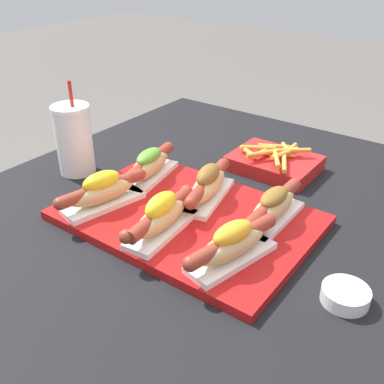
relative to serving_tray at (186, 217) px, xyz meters
The scene contains 11 objects.
patio_table 0.37m from the serving_tray, 86.71° to the left, with size 1.00×1.19×0.73m.
serving_tray is the anchor object (origin of this frame).
hot_dog_0 0.18m from the serving_tray, 153.55° to the right, with size 0.10×0.21×0.08m.
hot_dog_1 0.09m from the serving_tray, 91.06° to the right, with size 0.08×0.21×0.08m.
hot_dog_2 0.18m from the serving_tray, 26.11° to the right, with size 0.10×0.21×0.08m.
hot_dog_3 0.18m from the serving_tray, 155.83° to the left, with size 0.09×0.21×0.07m.
hot_dog_4 0.09m from the serving_tray, 87.10° to the left, with size 0.10×0.21×0.08m.
hot_dog_5 0.18m from the serving_tray, 26.30° to the left, with size 0.06×0.21×0.07m.
sauce_bowl 0.34m from the serving_tray, ahead, with size 0.08×0.08×0.02m.
drink_cup 0.36m from the serving_tray, behind, with size 0.09×0.09×0.23m.
fries_basket 0.32m from the serving_tray, 83.67° to the left, with size 0.20×0.16×0.06m.
Camera 1 is at (0.46, -0.66, 1.23)m, focal length 42.00 mm.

